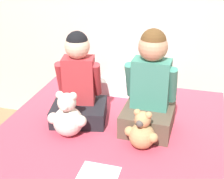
{
  "coord_description": "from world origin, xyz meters",
  "views": [
    {
      "loc": [
        0.46,
        -1.44,
        1.61
      ],
      "look_at": [
        0.0,
        0.24,
        0.79
      ],
      "focal_mm": 50.0,
      "sensor_mm": 36.0,
      "label": 1
    }
  ],
  "objects_px": {
    "teddy_bear_held_by_right_child": "(142,132)",
    "pillow_at_headboard": "(131,85)",
    "child_on_left": "(79,86)",
    "teddy_bear_held_by_left_child": "(68,117)",
    "sign_card": "(99,173)",
    "child_on_right": "(150,89)"
  },
  "relations": [
    {
      "from": "child_on_right",
      "to": "teddy_bear_held_by_right_child",
      "type": "height_order",
      "value": "child_on_right"
    },
    {
      "from": "child_on_right",
      "to": "sign_card",
      "type": "distance_m",
      "value": 0.61
    },
    {
      "from": "child_on_left",
      "to": "child_on_right",
      "type": "distance_m",
      "value": 0.47
    },
    {
      "from": "teddy_bear_held_by_right_child",
      "to": "pillow_at_headboard",
      "type": "bearing_deg",
      "value": 118.86
    },
    {
      "from": "teddy_bear_held_by_left_child",
      "to": "sign_card",
      "type": "xyz_separation_m",
      "value": [
        0.3,
        -0.3,
        -0.12
      ]
    },
    {
      "from": "child_on_left",
      "to": "sign_card",
      "type": "xyz_separation_m",
      "value": [
        0.3,
        -0.52,
        -0.24
      ]
    },
    {
      "from": "sign_card",
      "to": "teddy_bear_held_by_right_child",
      "type": "bearing_deg",
      "value": 59.56
    },
    {
      "from": "child_on_left",
      "to": "pillow_at_headboard",
      "type": "bearing_deg",
      "value": 52.18
    },
    {
      "from": "child_on_right",
      "to": "sign_card",
      "type": "bearing_deg",
      "value": -106.28
    },
    {
      "from": "child_on_left",
      "to": "pillow_at_headboard",
      "type": "distance_m",
      "value": 0.6
    },
    {
      "from": "child_on_left",
      "to": "teddy_bear_held_by_right_child",
      "type": "bearing_deg",
      "value": -38.02
    },
    {
      "from": "child_on_left",
      "to": "teddy_bear_held_by_right_child",
      "type": "xyz_separation_m",
      "value": [
        0.47,
        -0.23,
        -0.14
      ]
    },
    {
      "from": "child_on_left",
      "to": "child_on_right",
      "type": "relative_size",
      "value": 0.93
    },
    {
      "from": "teddy_bear_held_by_left_child",
      "to": "teddy_bear_held_by_right_child",
      "type": "relative_size",
      "value": 1.21
    },
    {
      "from": "child_on_left",
      "to": "child_on_right",
      "type": "bearing_deg",
      "value": -11.62
    },
    {
      "from": "teddy_bear_held_by_left_child",
      "to": "teddy_bear_held_by_right_child",
      "type": "xyz_separation_m",
      "value": [
        0.47,
        -0.01,
        -0.02
      ]
    },
    {
      "from": "teddy_bear_held_by_left_child",
      "to": "sign_card",
      "type": "distance_m",
      "value": 0.44
    },
    {
      "from": "teddy_bear_held_by_right_child",
      "to": "pillow_at_headboard",
      "type": "height_order",
      "value": "teddy_bear_held_by_right_child"
    },
    {
      "from": "teddy_bear_held_by_left_child",
      "to": "pillow_at_headboard",
      "type": "bearing_deg",
      "value": 67.74
    },
    {
      "from": "teddy_bear_held_by_right_child",
      "to": "child_on_right",
      "type": "bearing_deg",
      "value": 101.93
    },
    {
      "from": "teddy_bear_held_by_right_child",
      "to": "pillow_at_headboard",
      "type": "relative_size",
      "value": 0.5
    },
    {
      "from": "teddy_bear_held_by_left_child",
      "to": "teddy_bear_held_by_right_child",
      "type": "bearing_deg",
      "value": -5.41
    }
  ]
}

